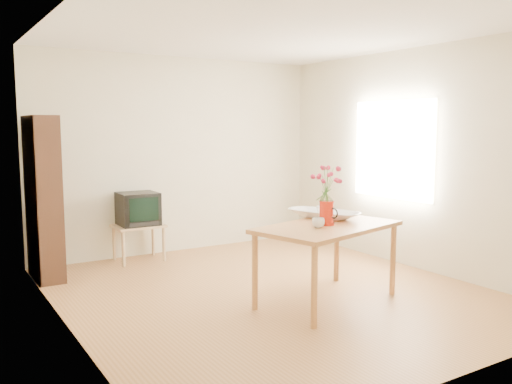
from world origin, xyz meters
TOP-DOWN VIEW (x-y plane):
  - room at (0.03, 0.00)m, footprint 4.50×4.50m
  - table at (0.29, -0.53)m, footprint 1.57×1.13m
  - tv_stand at (-0.70, 1.97)m, footprint 0.60×0.45m
  - bookshelf at (-1.85, 1.75)m, footprint 0.28×0.70m
  - pitcher at (0.28, -0.52)m, footprint 0.15×0.23m
  - flowers at (0.28, -0.52)m, footprint 0.27×0.27m
  - mug at (0.12, -0.60)m, footprint 0.17×0.17m
  - bowl at (0.50, -0.21)m, footprint 0.65×0.65m
  - teacup_a at (0.46, -0.21)m, footprint 0.09×0.09m
  - teacup_b at (0.55, -0.19)m, footprint 0.07×0.07m
  - television at (-0.70, 1.98)m, footprint 0.48×0.45m

SIDE VIEW (x-z plane):
  - tv_stand at x=-0.70m, z-range 0.16..0.62m
  - television at x=-0.70m, z-range 0.46..0.87m
  - table at x=0.29m, z-range 0.29..1.04m
  - mug at x=0.12m, z-range 0.75..0.84m
  - bookshelf at x=-1.85m, z-range -0.06..1.74m
  - pitcher at x=0.28m, z-range 0.74..0.97m
  - teacup_b at x=0.55m, z-range 0.91..0.97m
  - teacup_a at x=0.46m, z-range 0.91..0.98m
  - bowl at x=0.50m, z-range 0.75..1.22m
  - flowers at x=0.28m, z-range 0.97..1.35m
  - room at x=0.03m, z-range -0.95..3.55m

